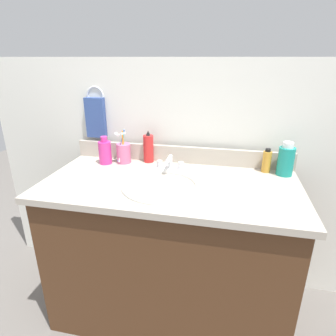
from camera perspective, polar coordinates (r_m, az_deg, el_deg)
The scene contains 14 objects.
ground_plane at distance 1.77m, azimuth 0.31°, elevation -26.03°, with size 6.00×6.00×0.00m, color #66605B.
vanity_cabinet at distance 1.52m, azimuth 0.33°, elevation -16.62°, with size 1.13×0.53×0.73m, color #4C2D19.
countertop at distance 1.32m, azimuth 0.37°, elevation -3.46°, with size 1.18×0.58×0.03m, color #B2A899.
backsplash at distance 1.55m, azimuth 2.47°, elevation 2.73°, with size 1.18×0.02×0.09m, color #B2A899.
back_wall at distance 1.66m, azimuth 2.75°, elevation -1.74°, with size 2.28×0.04×1.30m, color silver.
towel_ring at distance 1.67m, azimuth -14.31°, elevation 13.84°, with size 0.10×0.10×0.01m, color silver.
hand_towel at distance 1.68m, azimuth -14.21°, elevation 9.69°, with size 0.11×0.04×0.22m, color #334C8C.
sink_basin at distance 1.29m, azimuth -1.37°, elevation -4.89°, with size 0.35×0.35×0.11m.
faucet at distance 1.44m, azimuth 0.41°, elevation 0.51°, with size 0.16×0.10×0.08m.
bottle_soap_pink at distance 1.56m, azimuth -12.44°, elevation 3.16°, with size 0.07×0.07×0.15m.
bottle_mouthwash_teal at distance 1.48m, azimuth 22.42°, elevation 1.45°, with size 0.08×0.08×0.16m.
bottle_spray_red at distance 1.55m, azimuth -3.91°, elevation 3.97°, with size 0.05×0.05×0.17m.
bottle_oil_amber at distance 1.50m, azimuth 19.05°, elevation 1.29°, with size 0.04×0.04×0.12m.
cup_pink at distance 1.56m, azimuth -8.84°, elevation 3.09°, with size 0.08×0.09×0.18m.
Camera 1 is at (0.24, -1.17, 1.30)m, focal length 30.61 mm.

